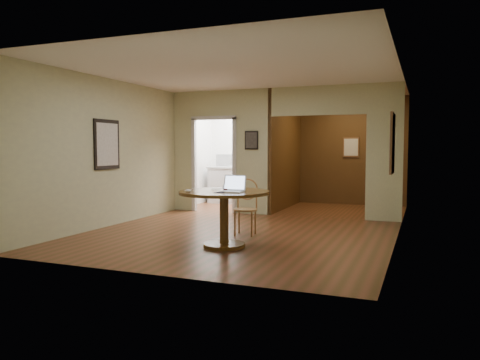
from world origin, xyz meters
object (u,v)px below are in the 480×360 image
at_px(dining_table, 224,206).
at_px(chair, 246,204).
at_px(open_laptop, 233,187).
at_px(closed_laptop, 224,189).

distance_m(dining_table, chair, 1.03).
relative_size(dining_table, chair, 1.41).
relative_size(chair, open_laptop, 2.76).
bearing_deg(closed_laptop, open_laptop, -68.61).
distance_m(chair, open_laptop, 1.19).
xyz_separation_m(dining_table, chair, (-0.05, 1.02, -0.09)).
relative_size(dining_table, closed_laptop, 3.59).
bearing_deg(chair, dining_table, -94.84).
relative_size(chair, closed_laptop, 2.55).
xyz_separation_m(open_laptop, closed_laptop, (-0.24, 0.23, -0.05)).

